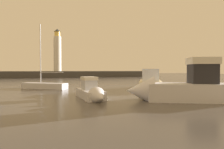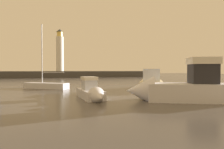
{
  "view_description": "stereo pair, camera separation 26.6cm",
  "coord_description": "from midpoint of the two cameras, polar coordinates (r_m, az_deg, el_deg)",
  "views": [
    {
      "loc": [
        -3.18,
        -0.54,
        2.55
      ],
      "look_at": [
        1.77,
        15.17,
        2.16
      ],
      "focal_mm": 29.44,
      "sensor_mm": 36.0,
      "label": 1
    },
    {
      "loc": [
        -2.93,
        -0.62,
        2.55
      ],
      "look_at": [
        1.77,
        15.17,
        2.16
      ],
      "focal_mm": 29.44,
      "sensor_mm": 36.0,
      "label": 2
    }
  ],
  "objects": [
    {
      "name": "motorboat_1",
      "position": [
        16.28,
        18.83,
        -4.0
      ],
      "size": [
        8.87,
        5.75,
        4.03
      ],
      "color": "silver",
      "rests_on": "ground_plane"
    },
    {
      "name": "motorboat_3",
      "position": [
        25.88,
        11.52,
        -2.49
      ],
      "size": [
        6.49,
        8.86,
        3.35
      ],
      "color": "beige",
      "rests_on": "ground_plane"
    },
    {
      "name": "breakwater",
      "position": [
        66.01,
        -14.83,
        0.04
      ],
      "size": [
        63.46,
        4.32,
        2.22
      ],
      "primitive_type": "cube",
      "color": "#423F3D",
      "rests_on": "ground_plane"
    },
    {
      "name": "ground_plane",
      "position": [
        33.49,
        -12.22,
        -3.06
      ],
      "size": [
        220.0,
        220.0,
        0.0
      ],
      "primitive_type": "plane",
      "color": "#4C4742"
    },
    {
      "name": "sailboat_moored",
      "position": [
        27.06,
        -20.46,
        -3.17
      ],
      "size": [
        6.21,
        4.84,
        8.91
      ],
      "color": "silver",
      "rests_on": "ground_plane"
    },
    {
      "name": "motorboat_2",
      "position": [
        16.3,
        -6.64,
        -5.58
      ],
      "size": [
        2.09,
        5.82,
        2.3
      ],
      "color": "silver",
      "rests_on": "ground_plane"
    },
    {
      "name": "lighthouse",
      "position": [
        66.26,
        -16.7,
        6.94
      ],
      "size": [
        2.52,
        2.52,
        14.51
      ],
      "color": "silver",
      "rests_on": "breakwater"
    }
  ]
}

